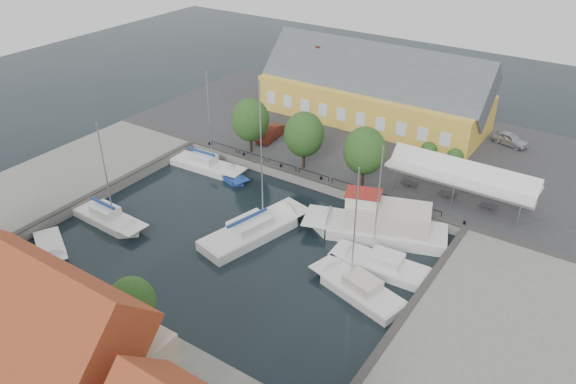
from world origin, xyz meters
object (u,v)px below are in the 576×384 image
object	(u,v)px
east_boat_b	(359,290)
car_red	(270,133)
west_boat_a	(206,166)
launch_sw	(51,248)
launch_nw	(231,178)
tent_canopy	(461,176)
warehouse	(370,92)
trawler	(381,226)
center_sailboat	(254,232)
east_boat_a	(381,267)
west_boat_d	(109,220)
car_silver	(510,139)

from	to	relation	value
east_boat_b	car_red	bearing A→B (deg)	139.68
west_boat_a	launch_sw	bearing A→B (deg)	-94.05
launch_nw	west_boat_a	bearing A→B (deg)	176.04
tent_canopy	east_boat_b	distance (m)	16.90
car_red	launch_sw	bearing A→B (deg)	-105.43
warehouse	trawler	xyz separation A→B (m)	(12.41, -22.08, -3.41)
trawler	launch_sw	bearing A→B (deg)	-142.05
center_sailboat	west_boat_a	xyz separation A→B (m)	(-12.11, 7.48, -0.09)
east_boat_a	west_boat_d	world-z (taller)	east_boat_a
west_boat_a	launch_nw	distance (m)	3.68
launch_sw	center_sailboat	bearing A→B (deg)	40.69
warehouse	west_boat_d	bearing A→B (deg)	-105.62
launch_nw	tent_canopy	bearing A→B (deg)	18.33
center_sailboat	west_boat_a	size ratio (longest dim) A/B	1.26
east_boat_a	east_boat_b	world-z (taller)	east_boat_a
west_boat_d	launch_nw	bearing A→B (deg)	72.77
car_silver	launch_nw	xyz separation A→B (m)	(-22.92, -22.89, -1.63)
warehouse	launch_sw	xyz separation A→B (m)	(-10.54, -39.99, -4.34)
car_silver	launch_sw	bearing A→B (deg)	161.50
launch_nw	car_red	bearing A→B (deg)	96.93
east_boat_b	west_boat_d	bearing A→B (deg)	-170.54
car_red	east_boat_b	world-z (taller)	east_boat_b
west_boat_a	launch_nw	bearing A→B (deg)	-3.96
west_boat_d	launch_sw	bearing A→B (deg)	-99.51
tent_canopy	center_sailboat	bearing A→B (deg)	-133.23
car_red	launch_sw	size ratio (longest dim) A/B	0.77
trawler	tent_canopy	bearing A→B (deg)	63.05
tent_canopy	car_red	world-z (taller)	tent_canopy
tent_canopy	west_boat_a	bearing A→B (deg)	-164.66
car_red	launch_nw	world-z (taller)	car_red
warehouse	east_boat_b	distance (m)	33.83
tent_canopy	east_boat_a	bearing A→B (deg)	-98.48
car_silver	east_boat_b	xyz separation A→B (m)	(-2.87, -31.97, -1.46)
west_boat_a	east_boat_a	bearing A→B (deg)	-13.23
west_boat_d	west_boat_a	bearing A→B (deg)	88.31
warehouse	car_silver	distance (m)	17.68
trawler	east_boat_b	bearing A→B (deg)	-75.56
center_sailboat	east_boat_a	bearing A→B (deg)	8.99
car_red	east_boat_b	bearing A→B (deg)	-47.64
car_red	east_boat_a	xyz separation A→B (m)	(21.31, -14.21, -1.49)
center_sailboat	west_boat_d	bearing A→B (deg)	-154.84
warehouse	east_boat_a	bearing A→B (deg)	-61.02
car_silver	east_boat_a	distance (m)	28.42
tent_canopy	west_boat_a	distance (m)	26.96
car_silver	launch_sw	distance (m)	50.21
car_red	east_boat_a	distance (m)	25.65
center_sailboat	launch_sw	distance (m)	17.75
east_boat_a	car_silver	bearing A→B (deg)	84.56
launch_sw	east_boat_a	bearing A→B (deg)	28.02
car_red	center_sailboat	size ratio (longest dim) A/B	0.31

